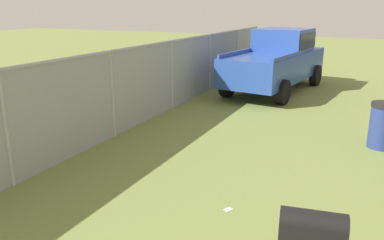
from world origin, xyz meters
name	(u,v)px	position (x,y,z in m)	size (l,w,h in m)	color
pickup_truck	(278,59)	(14.34, 1.61, 1.10)	(5.43, 2.64, 2.09)	#284793
trash_bin	(384,125)	(9.55, -1.78, 0.48)	(0.58, 0.58, 0.96)	navy
fence_section	(145,81)	(9.12, 3.69, 1.04)	(19.39, 0.07, 1.94)	#9EA3A8
litter_wrapper_far_scatter	(228,209)	(5.76, 0.20, 0.00)	(0.12, 0.08, 0.01)	silver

